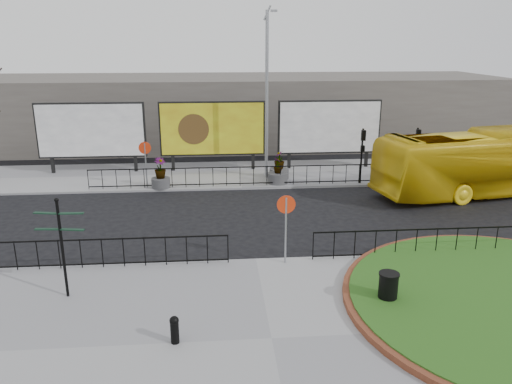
{
  "coord_description": "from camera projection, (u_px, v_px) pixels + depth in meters",
  "views": [
    {
      "loc": [
        -1.35,
        -16.32,
        7.62
      ],
      "look_at": [
        0.18,
        2.1,
        1.97
      ],
      "focal_mm": 35.0,
      "sensor_mm": 36.0,
      "label": 1
    }
  ],
  "objects": [
    {
      "name": "planter_c",
      "position": [
        279.0,
        169.0,
        28.05
      ],
      "size": [
        1.1,
        1.1,
        1.59
      ],
      "color": "#4C4C4F",
      "rests_on": "pavement_far"
    },
    {
      "name": "railing_far",
      "position": [
        260.0,
        176.0,
        26.64
      ],
      "size": [
        18.0,
        0.1,
        1.1
      ],
      "primitive_type": null,
      "color": "black",
      "rests_on": "pavement_far"
    },
    {
      "name": "building_backdrop",
      "position": [
        232.0,
        110.0,
        38.13
      ],
      "size": [
        40.0,
        10.0,
        5.0
      ],
      "primitive_type": "cube",
      "color": "#5F5953",
      "rests_on": "ground"
    },
    {
      "name": "bus",
      "position": [
        488.0,
        163.0,
        25.32
      ],
      "size": [
        12.21,
        4.97,
        3.31
      ],
      "primitive_type": "imported",
      "rotation": [
        0.0,
        0.0,
        1.76
      ],
      "color": "gold",
      "rests_on": "ground"
    },
    {
      "name": "litter_bin",
      "position": [
        388.0,
        288.0,
        14.66
      ],
      "size": [
        0.6,
        0.6,
        1.0
      ],
      "color": "black",
      "rests_on": "pavement_near"
    },
    {
      "name": "billboard_mid",
      "position": [
        212.0,
        129.0,
        29.38
      ],
      "size": [
        6.2,
        0.31,
        4.1
      ],
      "color": "black",
      "rests_on": "pavement_far"
    },
    {
      "name": "pavement_near",
      "position": [
        272.0,
        340.0,
        13.11
      ],
      "size": [
        30.0,
        10.0,
        0.12
      ],
      "primitive_type": "cube",
      "color": "gray",
      "rests_on": "ground"
    },
    {
      "name": "fingerpost_sign",
      "position": [
        61.0,
        238.0,
        14.7
      ],
      "size": [
        1.48,
        0.4,
        3.16
      ],
      "rotation": [
        0.0,
        0.0,
        -0.19
      ],
      "color": "black",
      "rests_on": "pavement_near"
    },
    {
      "name": "railing_near_right",
      "position": [
        437.0,
        242.0,
        17.92
      ],
      "size": [
        9.0,
        0.1,
        1.1
      ],
      "primitive_type": null,
      "color": "black",
      "rests_on": "pavement_near"
    },
    {
      "name": "bollard",
      "position": [
        175.0,
        328.0,
        12.79
      ],
      "size": [
        0.25,
        0.25,
        0.76
      ],
      "color": "black",
      "rests_on": "pavement_near"
    },
    {
      "name": "pavement_far",
      "position": [
        239.0,
        174.0,
        29.31
      ],
      "size": [
        44.0,
        6.0,
        0.12
      ],
      "primitive_type": "cube",
      "color": "gray",
      "rests_on": "ground"
    },
    {
      "name": "lamp_post",
      "position": [
        267.0,
        94.0,
        27.08
      ],
      "size": [
        0.74,
        0.18,
        9.23
      ],
      "color": "gray",
      "rests_on": "pavement_far"
    },
    {
      "name": "signal_pole_b",
      "position": [
        417.0,
        147.0,
        26.93
      ],
      "size": [
        0.22,
        0.26,
        3.0
      ],
      "color": "black",
      "rests_on": "pavement_far"
    },
    {
      "name": "billboard_left",
      "position": [
        91.0,
        131.0,
        28.82
      ],
      "size": [
        6.2,
        0.31,
        4.1
      ],
      "color": "black",
      "rests_on": "pavement_far"
    },
    {
      "name": "signal_pole_a",
      "position": [
        362.0,
        148.0,
        26.69
      ],
      "size": [
        0.22,
        0.26,
        3.0
      ],
      "color": "black",
      "rests_on": "pavement_far"
    },
    {
      "name": "speed_sign_near",
      "position": [
        286.0,
        214.0,
        17.03
      ],
      "size": [
        0.64,
        0.07,
        2.47
      ],
      "color": "gray",
      "rests_on": "pavement_near"
    },
    {
      "name": "billboard_right",
      "position": [
        329.0,
        127.0,
        29.93
      ],
      "size": [
        6.2,
        0.31,
        4.1
      ],
      "color": "black",
      "rests_on": "pavement_far"
    },
    {
      "name": "speed_sign_far",
      "position": [
        145.0,
        155.0,
        25.9
      ],
      "size": [
        0.64,
        0.07,
        2.47
      ],
      "color": "gray",
      "rests_on": "pavement_far"
    },
    {
      "name": "planter_a",
      "position": [
        160.0,
        176.0,
        26.3
      ],
      "size": [
        0.99,
        0.99,
        1.61
      ],
      "color": "#4C4C4F",
      "rests_on": "pavement_far"
    },
    {
      "name": "railing_near_left",
      "position": [
        81.0,
        254.0,
        16.94
      ],
      "size": [
        10.0,
        0.1,
        1.1
      ],
      "primitive_type": null,
      "color": "black",
      "rests_on": "pavement_near"
    },
    {
      "name": "planter_b",
      "position": [
        278.0,
        175.0,
        27.16
      ],
      "size": [
        1.09,
        1.09,
        1.41
      ],
      "color": "#4C4C4F",
      "rests_on": "pavement_far"
    },
    {
      "name": "ground",
      "position": [
        256.0,
        262.0,
        17.89
      ],
      "size": [
        90.0,
        90.0,
        0.0
      ],
      "primitive_type": "plane",
      "color": "black",
      "rests_on": "ground"
    }
  ]
}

